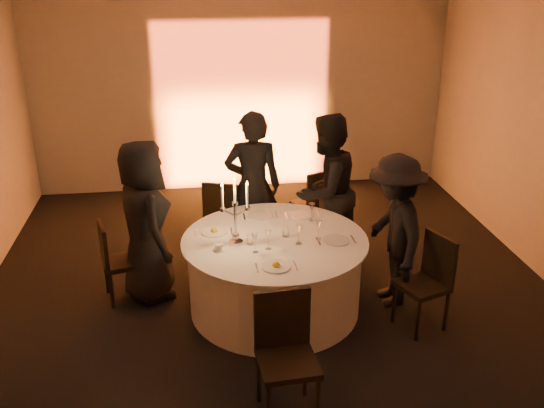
{
  "coord_description": "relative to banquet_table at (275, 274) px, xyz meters",
  "views": [
    {
      "loc": [
        -0.73,
        -5.2,
        3.32
      ],
      "look_at": [
        0.0,
        0.2,
        1.05
      ],
      "focal_mm": 40.0,
      "sensor_mm": 36.0,
      "label": 1
    }
  ],
  "objects": [
    {
      "name": "floor",
      "position": [
        0.0,
        0.0,
        -0.38
      ],
      "size": [
        7.0,
        7.0,
        0.0
      ],
      "primitive_type": "plane",
      "color": "black",
      "rests_on": "ground"
    },
    {
      "name": "wall_back",
      "position": [
        0.0,
        3.5,
        1.12
      ],
      "size": [
        7.0,
        0.0,
        7.0
      ],
      "primitive_type": "plane",
      "rotation": [
        1.57,
        0.0,
        0.0
      ],
      "color": "#B0ABA3",
      "rests_on": "floor"
    },
    {
      "name": "uplighter_fixture",
      "position": [
        0.0,
        3.2,
        -0.33
      ],
      "size": [
        0.25,
        0.12,
        0.1
      ],
      "primitive_type": "cube",
      "color": "black",
      "rests_on": "floor"
    },
    {
      "name": "banquet_table",
      "position": [
        0.0,
        0.0,
        0.0
      ],
      "size": [
        1.8,
        1.8,
        0.77
      ],
      "color": "black",
      "rests_on": "floor"
    },
    {
      "name": "chair_left",
      "position": [
        -1.57,
        0.39,
        0.09
      ],
      "size": [
        0.46,
        0.46,
        0.85
      ],
      "rotation": [
        0.0,
        0.0,
        1.84
      ],
      "color": "black",
      "rests_on": "floor"
    },
    {
      "name": "chair_back_left",
      "position": [
        -0.43,
        1.25,
        0.14
      ],
      "size": [
        0.51,
        0.51,
        0.93
      ],
      "rotation": [
        0.0,
        0.0,
        2.84
      ],
      "color": "black",
      "rests_on": "floor"
    },
    {
      "name": "chair_back_right",
      "position": [
        0.71,
        1.49,
        0.13
      ],
      "size": [
        0.53,
        0.53,
        0.92
      ],
      "rotation": [
        0.0,
        0.0,
        -2.73
      ],
      "color": "black",
      "rests_on": "floor"
    },
    {
      "name": "chair_right",
      "position": [
        1.39,
        -0.48,
        0.13
      ],
      "size": [
        0.52,
        0.52,
        0.92
      ],
      "rotation": [
        0.0,
        0.0,
        -1.2
      ],
      "color": "black",
      "rests_on": "floor"
    },
    {
      "name": "chair_front",
      "position": [
        -0.12,
        -1.44,
        0.18
      ],
      "size": [
        0.47,
        0.47,
        0.99
      ],
      "rotation": [
        0.0,
        0.0,
        0.07
      ],
      "color": "black",
      "rests_on": "floor"
    },
    {
      "name": "guest_left",
      "position": [
        -1.25,
        0.44,
        0.45
      ],
      "size": [
        0.77,
        0.95,
        1.67
      ],
      "primitive_type": "imported",
      "rotation": [
        0.0,
        0.0,
        1.91
      ],
      "color": "black",
      "rests_on": "floor"
    },
    {
      "name": "guest_back_left",
      "position": [
        -0.09,
        1.15,
        0.49
      ],
      "size": [
        0.67,
        0.47,
        1.75
      ],
      "primitive_type": "imported",
      "rotation": [
        0.0,
        0.0,
        3.06
      ],
      "color": "black",
      "rests_on": "floor"
    },
    {
      "name": "guest_back_right",
      "position": [
        0.69,
        0.89,
        0.49
      ],
      "size": [
        1.08,
        1.04,
        1.75
      ],
      "primitive_type": "imported",
      "rotation": [
        0.0,
        0.0,
        -2.48
      ],
      "color": "black",
      "rests_on": "floor"
    },
    {
      "name": "guest_right",
      "position": [
        1.18,
        -0.01,
        0.4
      ],
      "size": [
        0.59,
        1.02,
        1.56
      ],
      "primitive_type": "imported",
      "rotation": [
        0.0,
        0.0,
        -1.56
      ],
      "color": "black",
      "rests_on": "floor"
    },
    {
      "name": "plate_left",
      "position": [
        -0.57,
        0.21,
        0.4
      ],
      "size": [
        0.36,
        0.25,
        0.08
      ],
      "color": "white",
      "rests_on": "banquet_table"
    },
    {
      "name": "plate_back_left",
      "position": [
        -0.07,
        0.55,
        0.39
      ],
      "size": [
        0.36,
        0.27,
        0.01
      ],
      "color": "white",
      "rests_on": "banquet_table"
    },
    {
      "name": "plate_back_right",
      "position": [
        0.36,
        0.51,
        0.39
      ],
      "size": [
        0.35,
        0.25,
        0.01
      ],
      "color": "white",
      "rests_on": "banquet_table"
    },
    {
      "name": "plate_right",
      "position": [
        0.57,
        -0.13,
        0.39
      ],
      "size": [
        0.36,
        0.26,
        0.01
      ],
      "color": "white",
      "rests_on": "banquet_table"
    },
    {
      "name": "plate_front",
      "position": [
        -0.07,
        -0.57,
        0.4
      ],
      "size": [
        0.36,
        0.26,
        0.08
      ],
      "color": "white",
      "rests_on": "banquet_table"
    },
    {
      "name": "coffee_cup",
      "position": [
        -0.55,
        -0.18,
        0.42
      ],
      "size": [
        0.11,
        0.11,
        0.07
      ],
      "color": "white",
      "rests_on": "banquet_table"
    },
    {
      "name": "candelabra",
      "position": [
        -0.38,
        -0.04,
        0.62
      ],
      "size": [
        0.28,
        0.14,
        0.68
      ],
      "color": "silver",
      "rests_on": "banquet_table"
    },
    {
      "name": "wine_glass_a",
      "position": [
        -0.09,
        -0.21,
        0.52
      ],
      "size": [
        0.07,
        0.07,
        0.19
      ],
      "color": "white",
      "rests_on": "banquet_table"
    },
    {
      "name": "wine_glass_b",
      "position": [
        0.41,
        -0.05,
        0.52
      ],
      "size": [
        0.07,
        0.07,
        0.19
      ],
      "color": "white",
      "rests_on": "banquet_table"
    },
    {
      "name": "wine_glass_c",
      "position": [
        0.21,
        -0.13,
        0.52
      ],
      "size": [
        0.07,
        0.07,
        0.19
      ],
      "color": "white",
      "rests_on": "banquet_table"
    },
    {
      "name": "wine_glass_d",
      "position": [
        -0.22,
        -0.26,
        0.52
      ],
      "size": [
        0.07,
        0.07,
        0.19
      ],
      "color": "white",
      "rests_on": "banquet_table"
    },
    {
      "name": "wine_glass_e",
      "position": [
        0.43,
        0.37,
        0.52
      ],
      "size": [
        0.07,
        0.07,
        0.19
      ],
      "color": "white",
      "rests_on": "banquet_table"
    },
    {
      "name": "tumbler_a",
      "position": [
        0.11,
        0.04,
        0.43
      ],
      "size": [
        0.07,
        0.07,
        0.09
      ],
      "primitive_type": "cylinder",
      "color": "white",
      "rests_on": "banquet_table"
    },
    {
      "name": "tumbler_b",
      "position": [
        -0.25,
        -0.08,
        0.43
      ],
      "size": [
        0.07,
        0.07,
        0.09
      ],
      "primitive_type": "cylinder",
      "color": "white",
      "rests_on": "banquet_table"
    }
  ]
}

